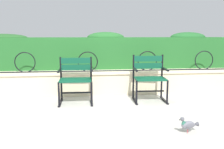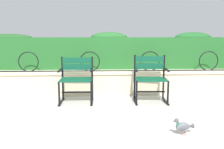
% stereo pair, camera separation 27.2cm
% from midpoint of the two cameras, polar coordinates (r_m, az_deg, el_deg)
% --- Properties ---
extents(ground_plane, '(60.00, 60.00, 0.00)m').
position_cam_midpoint_polar(ground_plane, '(4.54, 1.78, -7.05)').
color(ground_plane, '#BCB7AD').
extents(stone_wall, '(7.42, 0.41, 0.50)m').
position_cam_midpoint_polar(stone_wall, '(5.31, 1.08, -1.79)').
color(stone_wall, beige).
rests_on(stone_wall, ground).
extents(iron_arch_fence, '(6.88, 0.02, 0.42)m').
position_cam_midpoint_polar(iron_arch_fence, '(5.16, -2.76, 2.62)').
color(iron_arch_fence, black).
rests_on(iron_arch_fence, stone_wall).
extents(hedge_row, '(7.27, 0.60, 0.82)m').
position_cam_midpoint_polar(hedge_row, '(5.70, 0.75, 5.38)').
color(hedge_row, '#236028').
rests_on(hedge_row, stone_wall).
extents(park_chair_left, '(0.63, 0.53, 0.85)m').
position_cam_midpoint_polar(park_chair_left, '(4.70, -6.56, -0.75)').
color(park_chair_left, '#0F4C33').
rests_on(park_chair_left, ground).
extents(park_chair_right, '(0.64, 0.55, 0.88)m').
position_cam_midpoint_polar(park_chair_right, '(4.80, 10.47, -0.57)').
color(park_chair_right, '#0F4C33').
rests_on(park_chair_right, ground).
extents(pigeon_near_chairs, '(0.29, 0.14, 0.22)m').
position_cam_midpoint_polar(pigeon_near_chairs, '(3.40, 18.32, -11.26)').
color(pigeon_near_chairs, slate).
rests_on(pigeon_near_chairs, ground).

